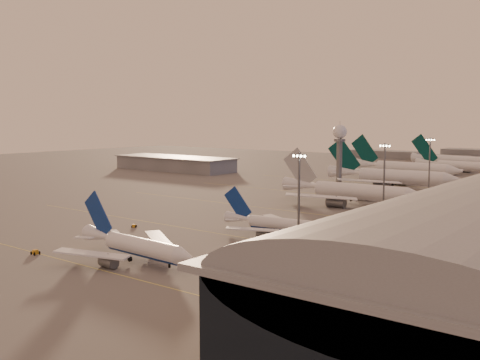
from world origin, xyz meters
The scene contains 24 objects.
ground centered at (0.00, 0.00, 0.00)m, with size 700.00×700.00×0.00m, color #5F5C5C.
taxiway_markings centered at (30.00, 56.00, 0.01)m, with size 180.00×185.25×0.02m.
hangar centered at (-120.00, 140.00, 4.32)m, with size 82.00×27.00×8.50m.
radar_tower centered at (5.00, 120.00, 20.95)m, with size 6.40×6.40×31.10m.
mast_a centered at (58.00, 0.00, 13.74)m, with size 3.60×0.56×25.00m.
mast_b centered at (55.00, 55.00, 13.74)m, with size 3.60×0.56×25.00m.
mast_c centered at (50.00, 110.00, 13.74)m, with size 3.60×0.56×25.00m.
distant_horizon centered at (2.62, 325.14, 3.89)m, with size 165.00×37.50×9.00m.
narrowbody_near centered at (30.09, -25.42, 3.05)m, with size 38.57×30.74×15.06m.
narrowbody_mid centered at (38.54, 18.95, 2.62)m, with size 33.01×26.20×12.93m.
widebody_white centered at (29.57, 83.59, 3.61)m, with size 59.27×47.44×20.84m.
greentail_a centered at (22.87, 138.62, 4.07)m, with size 63.38×50.98×23.03m.
greentail_b centered at (10.96, 183.52, 4.13)m, with size 64.35×51.85×23.36m.
greentail_c centered at (27.32, 225.91, 3.45)m, with size 53.69×43.14×19.53m.
greentail_d centered at (15.91, 258.71, 3.87)m, with size 60.33×48.64×21.90m.
gsv_tug_near centered at (6.19, -36.07, 0.57)m, with size 2.37×3.88×1.10m.
gsv_catering_a centered at (65.91, -19.07, 1.95)m, with size 4.89×2.52×3.91m.
gsv_tug_mid centered at (-0.46, 1.03, 0.48)m, with size 3.36×3.77×0.92m.
gsv_truck_b centered at (60.94, 34.07, 1.16)m, with size 5.97×3.72×2.27m.
gsv_truck_c centered at (-3.88, 54.05, 1.19)m, with size 5.61×5.50×2.34m.
gsv_catering_b centered at (70.32, 62.77, 2.26)m, with size 5.76×3.15×4.52m.
gsv_tug_far centered at (23.54, 100.82, 0.47)m, with size 2.89×3.63×0.91m.
gsv_truck_d centered at (-20.60, 131.31, 1.04)m, with size 2.71×5.28×2.03m.
gsv_tug_hangar centered at (54.09, 162.13, 0.48)m, with size 3.43×2.29×0.92m.
Camera 1 is at (126.42, -110.20, 33.05)m, focal length 42.00 mm.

